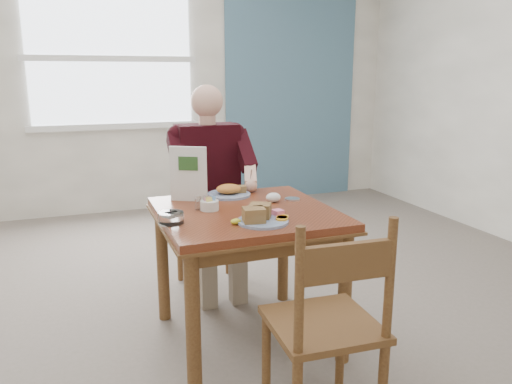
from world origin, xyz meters
name	(u,v)px	position (x,y,z in m)	size (l,w,h in m)	color
floor	(246,337)	(0.00, 0.00, 0.00)	(6.00, 6.00, 0.00)	#675F54
wall_back	(152,79)	(0.00, 3.00, 1.40)	(5.50, 5.50, 0.00)	white
accent_panel	(292,78)	(1.60, 2.98, 1.40)	(1.60, 0.02, 2.80)	slate
lemon_wedge	(236,221)	(-0.13, -0.24, 0.76)	(0.05, 0.04, 0.03)	yellow
napkin	(273,197)	(0.20, 0.10, 0.78)	(0.08, 0.07, 0.05)	white
metal_dish	(292,199)	(0.32, 0.10, 0.76)	(0.09, 0.09, 0.01)	silver
window	(111,59)	(-0.40, 2.97, 1.60)	(1.72, 0.04, 1.42)	white
table	(246,230)	(0.00, 0.00, 0.64)	(0.92, 0.92, 0.75)	brown
chair_far	(208,219)	(0.00, 0.80, 0.48)	(0.42, 0.42, 0.95)	brown
chair_near	(328,327)	(0.05, -0.83, 0.48)	(0.44, 0.44, 0.95)	brown
diner	(210,174)	(0.00, 0.71, 0.81)	(0.53, 0.56, 1.39)	gray
near_plate	(261,216)	(-0.01, -0.25, 0.78)	(0.31, 0.31, 0.08)	white
far_plate	(230,191)	(0.01, 0.33, 0.78)	(0.29, 0.29, 0.07)	white
caddy	(210,205)	(-0.18, 0.06, 0.78)	(0.13, 0.13, 0.07)	white
shakers	(202,202)	(-0.22, 0.08, 0.79)	(0.08, 0.05, 0.08)	white
creamer	(171,218)	(-0.42, -0.12, 0.78)	(0.15, 0.15, 0.06)	white
menu	(188,174)	(-0.24, 0.29, 0.91)	(0.19, 0.12, 0.31)	white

